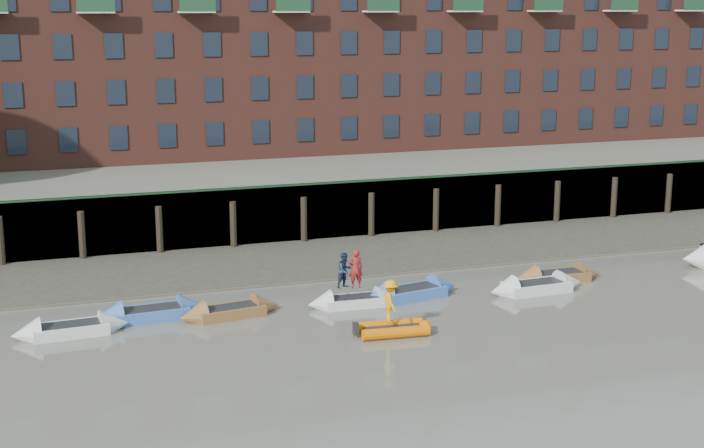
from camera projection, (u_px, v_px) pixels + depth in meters
name	position (u px, v px, depth m)	size (l,w,h in m)	color
ground	(519.00, 375.00, 35.43)	(220.00, 220.00, 0.00)	#666058
foreshore	(359.00, 256.00, 52.10)	(110.00, 8.00, 0.50)	#3D382F
mud_band	(381.00, 272.00, 48.95)	(110.00, 1.60, 0.10)	#4C4336
river_wall	(335.00, 210.00, 55.80)	(110.00, 1.23, 3.30)	#2D2A26
bank_terrace	(277.00, 172.00, 68.40)	(110.00, 28.00, 3.20)	#5E594D
apartment_terrace	(270.00, 8.00, 66.85)	(80.60, 15.56, 20.98)	brown
rowboat_0	(71.00, 329.00, 39.65)	(4.71, 1.65, 1.34)	silver
rowboat_1	(151.00, 313.00, 41.66)	(4.97, 1.77, 1.42)	#3A62B7
rowboat_2	(230.00, 311.00, 41.99)	(4.63, 1.98, 1.30)	brown
rowboat_3	(354.00, 301.00, 43.45)	(4.28, 1.42, 1.23)	silver
rowboat_4	(411.00, 293.00, 44.62)	(5.09, 2.35, 1.42)	#3A62B7
rowboat_5	(536.00, 287.00, 45.53)	(4.89, 1.63, 1.40)	silver
rowboat_6	(558.00, 276.00, 47.34)	(4.63, 1.45, 1.33)	brown
rib_tender	(396.00, 329.00, 39.76)	(3.09, 1.66, 0.53)	#E56602
person_rower_a	(356.00, 269.00, 43.23)	(0.63, 0.42, 1.74)	maroon
person_rower_b	(345.00, 270.00, 43.20)	(0.78, 0.60, 1.60)	#19233F
person_rib_crew	(391.00, 301.00, 39.55)	(1.15, 0.66, 1.77)	orange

